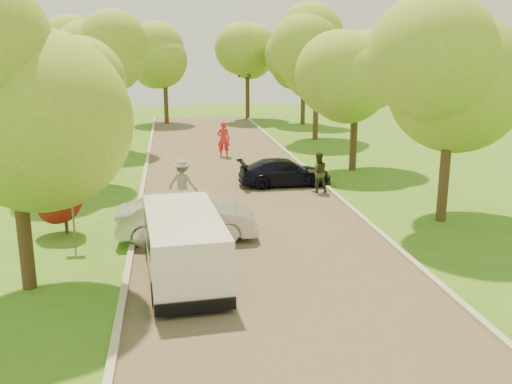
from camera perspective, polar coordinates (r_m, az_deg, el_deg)
ground at (r=15.02m, az=2.69°, el=-9.54°), size 100.00×100.00×0.00m
road at (r=22.48m, az=-1.28°, el=-1.39°), size 8.00×60.00×0.01m
curb_left at (r=22.33m, az=-11.65°, el=-1.64°), size 0.18×60.00×0.12m
curb_right at (r=23.30m, az=8.64°, el=-0.84°), size 0.18×60.00×0.12m
street_sign at (r=18.30m, az=-17.95°, el=-0.68°), size 0.55×0.06×2.17m
red_shrub at (r=19.93m, az=-18.61°, el=-0.93°), size 1.70×1.70×1.95m
tree_l_mida at (r=14.93m, az=-22.71°, el=9.79°), size 4.71×4.60×7.39m
tree_l_midb at (r=25.84m, az=-17.96°, el=10.29°), size 4.30×4.20×6.62m
tree_l_far at (r=35.67m, az=-14.85°, el=12.81°), size 4.92×4.80×7.79m
tree_r_mida at (r=20.90m, az=19.69°, el=12.01°), size 5.13×5.00×7.95m
tree_r_midb at (r=29.04m, az=10.37°, el=11.68°), size 4.51×4.40×7.01m
tree_r_far at (r=38.78m, az=6.49°, el=13.80°), size 5.33×5.20×8.34m
tree_bg_a at (r=43.90m, az=-16.93°, el=12.65°), size 5.12×5.00×7.72m
tree_bg_b at (r=46.78m, az=5.09°, el=13.52°), size 5.12×5.00×7.95m
tree_bg_c at (r=47.49m, az=-8.88°, el=12.80°), size 4.92×4.80×7.33m
tree_bg_d at (r=49.97m, az=-0.61°, el=13.36°), size 5.12×5.00×7.72m
minivan at (r=15.35m, az=-7.26°, el=-5.30°), size 2.27×4.96×1.80m
silver_sedan at (r=18.55m, az=-6.89°, el=-2.53°), size 4.53×1.72×1.47m
dark_sedan at (r=25.72m, az=2.90°, el=1.98°), size 4.26×1.84×1.22m
longboard at (r=22.21m, az=-7.28°, el=-1.43°), size 0.61×0.96×0.11m
skateboarder at (r=21.98m, az=-7.36°, el=0.90°), size 1.35×1.09×1.83m
person_striped at (r=32.61m, az=-3.27°, el=5.29°), size 0.80×0.59×2.01m
person_olive at (r=24.55m, az=6.22°, el=1.96°), size 0.86×0.67×1.76m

